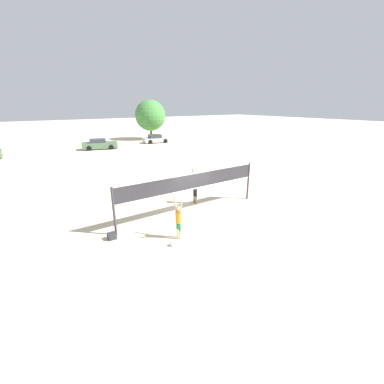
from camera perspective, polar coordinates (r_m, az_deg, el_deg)
name	(u,v)px	position (r m, az deg, el deg)	size (l,w,h in m)	color
ground_plane	(192,214)	(14.76, 0.00, -4.88)	(200.00, 200.00, 0.00)	beige
volleyball_net	(192,185)	(14.14, 0.00, 1.67)	(8.94, 0.12, 2.41)	#38383D
player_spiker	(178,218)	(11.80, -3.03, -5.76)	(0.28, 0.69, 2.00)	beige
player_blocker	(195,186)	(15.86, 0.70, 1.36)	(0.28, 0.71, 2.21)	#8C664C
volleyball	(172,244)	(11.64, -4.40, -11.38)	(0.21, 0.21, 0.21)	white
gear_bag	(112,236)	(12.68, -17.37, -9.30)	(0.37, 0.32, 0.31)	#2D2D33
parked_car_near	(156,139)	(42.33, -8.02, 11.58)	(4.23, 2.29, 1.32)	#B7B7BC
parked_car_far	(100,144)	(38.11, -19.86, 9.91)	(4.87, 2.79, 1.41)	#4C6B4C
tree_left_cluster	(150,116)	(46.34, -9.26, 16.43)	(5.16, 5.16, 6.62)	brown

